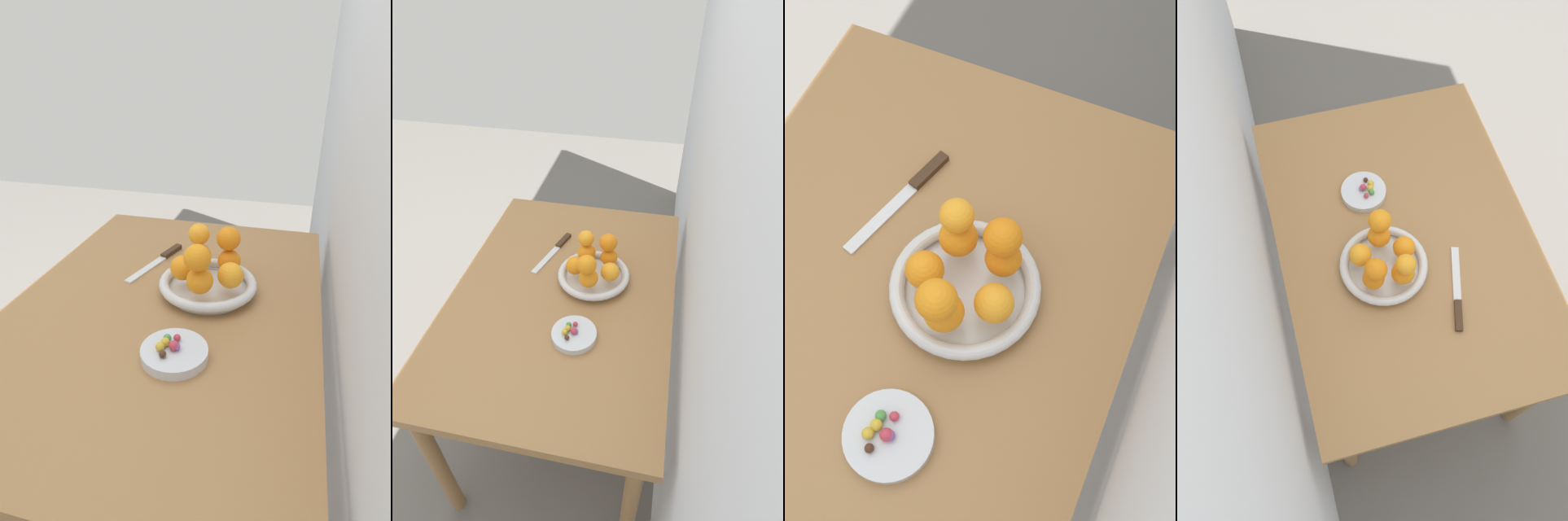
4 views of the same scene
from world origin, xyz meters
TOP-DOWN VIEW (x-y plane):
  - ground_plane at (0.00, 0.00)m, footprint 6.00×6.00m
  - wall_back at (0.00, 0.44)m, footprint 4.00×0.05m
  - dining_table at (0.00, 0.00)m, footprint 1.10×0.76m
  - fruit_bowl at (-0.08, 0.09)m, footprint 0.25×0.25m
  - candy_dish at (0.19, 0.08)m, footprint 0.14×0.14m
  - orange_0 at (-0.01, 0.09)m, footprint 0.07×0.07m
  - orange_1 at (-0.05, 0.15)m, footprint 0.06×0.06m
  - orange_2 at (-0.13, 0.14)m, footprint 0.06×0.06m
  - orange_3 at (-0.14, 0.05)m, footprint 0.07×0.07m
  - orange_4 at (-0.06, 0.03)m, footprint 0.06×0.06m
  - orange_5 at (-0.14, 0.05)m, footprint 0.06×0.06m
  - orange_6 at (-0.14, 0.13)m, footprint 0.06×0.06m
  - orange_7 at (-0.00, 0.08)m, footprint 0.07×0.07m
  - candy_ball_0 at (0.16, 0.08)m, footprint 0.02×0.02m
  - candy_ball_1 at (0.19, 0.08)m, footprint 0.02×0.02m
  - candy_ball_2 at (0.18, 0.06)m, footprint 0.02×0.02m
  - candy_ball_3 at (0.19, 0.09)m, footprint 0.02×0.02m
  - candy_ball_4 at (0.17, 0.06)m, footprint 0.02×0.02m
  - candy_ball_5 at (0.22, 0.07)m, footprint 0.01×0.01m
  - candy_ball_6 at (0.19, 0.08)m, footprint 0.02×0.02m
  - candy_ball_7 at (0.20, 0.06)m, footprint 0.02×0.02m
  - knife at (-0.22, -0.09)m, footprint 0.26×0.09m

SIDE VIEW (x-z plane):
  - ground_plane at x=0.00m, z-range 0.00..0.00m
  - dining_table at x=0.00m, z-range 0.28..1.02m
  - knife at x=-0.22m, z-range 0.74..0.75m
  - candy_dish at x=0.19m, z-range 0.74..0.76m
  - fruit_bowl at x=-0.08m, z-range 0.74..0.78m
  - candy_ball_5 at x=0.22m, z-range 0.76..0.78m
  - candy_ball_0 at x=0.16m, z-range 0.76..0.78m
  - candy_ball_4 at x=0.17m, z-range 0.76..0.78m
  - candy_ball_6 at x=0.19m, z-range 0.76..0.78m
  - candy_ball_3 at x=0.19m, z-range 0.76..0.78m
  - candy_ball_7 at x=0.20m, z-range 0.76..0.78m
  - candy_ball_2 at x=0.18m, z-range 0.76..0.78m
  - candy_ball_1 at x=0.19m, z-range 0.76..0.78m
  - orange_2 at x=-0.13m, z-range 0.78..0.84m
  - orange_4 at x=-0.06m, z-range 0.78..0.84m
  - orange_1 at x=-0.05m, z-range 0.78..0.84m
  - orange_3 at x=-0.14m, z-range 0.78..0.85m
  - orange_0 at x=-0.01m, z-range 0.78..0.85m
  - orange_6 at x=-0.14m, z-range 0.84..0.90m
  - orange_5 at x=-0.14m, z-range 0.85..0.90m
  - orange_7 at x=0.00m, z-range 0.85..0.91m
  - wall_back at x=0.00m, z-range 0.00..2.50m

